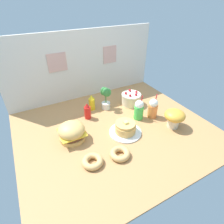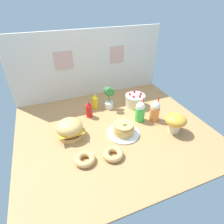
# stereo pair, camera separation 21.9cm
# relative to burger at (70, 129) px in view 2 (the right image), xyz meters

# --- Properties ---
(ground_plane) EXTENTS (2.23, 1.93, 0.02)m
(ground_plane) POSITION_rel_burger_xyz_m (0.51, -0.08, -0.11)
(ground_plane) COLOR #B27F4C
(back_wall) EXTENTS (2.23, 0.04, 0.97)m
(back_wall) POSITION_rel_burger_xyz_m (0.51, 0.88, 0.39)
(back_wall) COLOR silver
(back_wall) RESTS_ON ground_plane
(burger) EXTENTS (0.29, 0.29, 0.21)m
(burger) POSITION_rel_burger_xyz_m (0.00, 0.00, 0.00)
(burger) COLOR #DBA859
(burger) RESTS_ON ground_plane
(pancake_stack) EXTENTS (0.38, 0.38, 0.16)m
(pancake_stack) POSITION_rel_burger_xyz_m (0.58, -0.19, -0.04)
(pancake_stack) COLOR white
(pancake_stack) RESTS_ON ground_plane
(layer_cake) EXTENTS (0.28, 0.28, 0.20)m
(layer_cake) POSITION_rel_burger_xyz_m (0.99, 0.32, -0.01)
(layer_cake) COLOR beige
(layer_cake) RESTS_ON ground_plane
(ketchup_bottle) EXTENTS (0.08, 0.08, 0.22)m
(ketchup_bottle) POSITION_rel_burger_xyz_m (0.30, 0.29, 0.00)
(ketchup_bottle) COLOR red
(ketchup_bottle) RESTS_ON ground_plane
(mustard_bottle) EXTENTS (0.08, 0.08, 0.22)m
(mustard_bottle) POSITION_rel_burger_xyz_m (0.43, 0.46, 0.00)
(mustard_bottle) COLOR yellow
(mustard_bottle) RESTS_ON ground_plane
(cream_soda_cup) EXTENTS (0.12, 0.12, 0.33)m
(cream_soda_cup) POSITION_rel_burger_xyz_m (0.88, -0.02, 0.03)
(cream_soda_cup) COLOR green
(cream_soda_cup) RESTS_ON ground_plane
(orange_float_cup) EXTENTS (0.12, 0.12, 0.33)m
(orange_float_cup) POSITION_rel_burger_xyz_m (1.06, -0.08, 0.03)
(orange_float_cup) COLOR orange
(orange_float_cup) RESTS_ON ground_plane
(donut_pink_glaze) EXTENTS (0.21, 0.21, 0.06)m
(donut_pink_glaze) POSITION_rel_burger_xyz_m (0.06, -0.43, -0.07)
(donut_pink_glaze) COLOR tan
(donut_pink_glaze) RESTS_ON ground_plane
(donut_chocolate) EXTENTS (0.21, 0.21, 0.06)m
(donut_chocolate) POSITION_rel_burger_xyz_m (0.34, -0.47, -0.07)
(donut_chocolate) COLOR tan
(donut_chocolate) RESTS_ON ground_plane
(potted_plant) EXTENTS (0.15, 0.14, 0.34)m
(potted_plant) POSITION_rel_burger_xyz_m (0.62, 0.40, 0.08)
(potted_plant) COLOR white
(potted_plant) RESTS_ON ground_plane
(mushroom_stool) EXTENTS (0.24, 0.24, 0.23)m
(mushroom_stool) POSITION_rel_burger_xyz_m (1.15, -0.37, 0.04)
(mushroom_stool) COLOR beige
(mushroom_stool) RESTS_ON ground_plane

